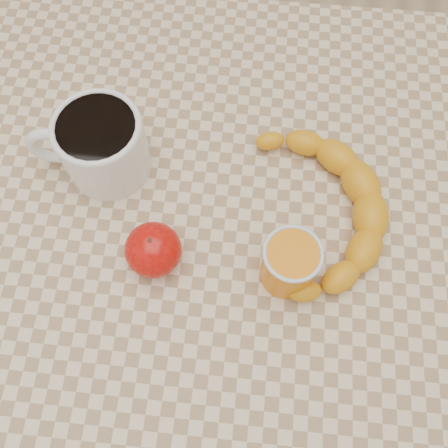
# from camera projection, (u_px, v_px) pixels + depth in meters

# --- Properties ---
(ground) EXTENTS (3.00, 3.00, 0.00)m
(ground) POSITION_uv_depth(u_px,v_px,m) (224.00, 337.00, 1.33)
(ground) COLOR tan
(ground) RESTS_ON ground
(table) EXTENTS (0.80, 0.80, 0.75)m
(table) POSITION_uv_depth(u_px,v_px,m) (224.00, 253.00, 0.72)
(table) COLOR beige
(table) RESTS_ON ground
(coffee_mug) EXTENTS (0.16, 0.12, 0.09)m
(coffee_mug) POSITION_uv_depth(u_px,v_px,m) (100.00, 144.00, 0.63)
(coffee_mug) COLOR white
(coffee_mug) RESTS_ON table
(orange_juice_glass) EXTENTS (0.07, 0.07, 0.08)m
(orange_juice_glass) POSITION_uv_depth(u_px,v_px,m) (289.00, 264.00, 0.58)
(orange_juice_glass) COLOR orange
(orange_juice_glass) RESTS_ON table
(apple) EXTENTS (0.08, 0.08, 0.06)m
(apple) POSITION_uv_depth(u_px,v_px,m) (153.00, 250.00, 0.59)
(apple) COLOR #950406
(apple) RESTS_ON table
(banana) EXTENTS (0.24, 0.31, 0.05)m
(banana) POSITION_uv_depth(u_px,v_px,m) (322.00, 210.00, 0.62)
(banana) COLOR orange
(banana) RESTS_ON table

